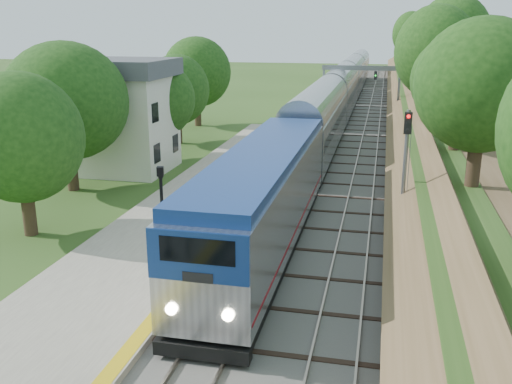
% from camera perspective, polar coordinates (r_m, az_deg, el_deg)
% --- Properties ---
extents(trackbed, '(9.50, 170.00, 0.28)m').
position_cam_1_polar(trackbed, '(68.58, 10.03, 7.49)').
color(trackbed, '#4C4944').
rests_on(trackbed, ground).
extents(platform, '(6.40, 68.00, 0.38)m').
position_cam_1_polar(platform, '(27.74, -10.02, -5.16)').
color(platform, gray).
rests_on(platform, ground).
extents(yellow_stripe, '(0.55, 68.00, 0.01)m').
position_cam_1_polar(yellow_stripe, '(26.75, -4.36, -5.32)').
color(yellow_stripe, gold).
rests_on(yellow_stripe, platform).
extents(embankment, '(10.64, 170.00, 11.70)m').
position_cam_1_polar(embankment, '(68.46, 17.18, 8.61)').
color(embankment, brown).
rests_on(embankment, ground).
extents(station_building, '(8.60, 6.60, 8.00)m').
position_cam_1_polar(station_building, '(42.73, -14.11, 7.54)').
color(station_building, silver).
rests_on(station_building, ground).
extents(signal_gantry, '(8.40, 0.38, 6.20)m').
position_cam_1_polar(signal_gantry, '(63.03, 10.44, 11.08)').
color(signal_gantry, slate).
rests_on(signal_gantry, ground).
extents(trees_behind_platform, '(7.82, 53.32, 7.21)m').
position_cam_1_polar(trees_behind_platform, '(33.21, -16.90, 5.72)').
color(trees_behind_platform, '#332316').
rests_on(trees_behind_platform, ground).
extents(train, '(3.18, 105.65, 4.67)m').
position_cam_1_polar(train, '(67.11, 8.34, 9.38)').
color(train, black).
rests_on(train, trackbed).
extents(lamppost_far, '(0.43, 0.43, 4.32)m').
position_cam_1_polar(lamppost_far, '(24.19, -9.31, -3.00)').
color(lamppost_far, black).
rests_on(lamppost_far, platform).
extents(signal_farside, '(0.35, 0.28, 6.36)m').
position_cam_1_polar(signal_farside, '(27.99, 14.68, 2.93)').
color(signal_farside, slate).
rests_on(signal_farside, ground).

